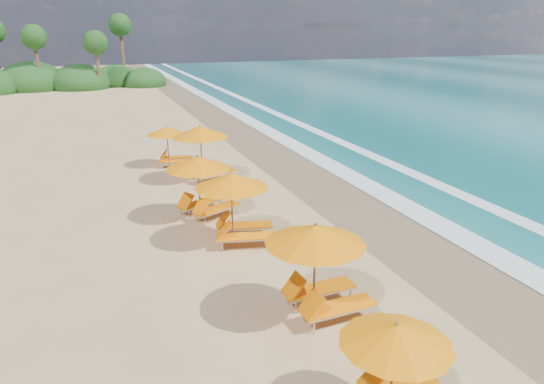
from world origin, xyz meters
TOP-DOWN VIEW (x-y plane):
  - ground at (0.00, 0.00)m, footprint 160.00×160.00m
  - wet_sand at (4.00, 0.00)m, footprint 4.00×160.00m
  - surf_foam at (6.70, 0.00)m, footprint 4.00×160.00m
  - station_0 at (-1.12, -9.37)m, footprint 2.48×2.39m
  - station_1 at (-0.93, -5.81)m, footprint 2.70×2.51m
  - station_2 at (-1.56, -1.04)m, footprint 2.95×2.85m
  - station_3 at (-2.07, 1.59)m, footprint 3.14×3.13m
  - station_4 at (-0.93, 6.08)m, footprint 3.16×3.04m
  - station_5 at (-1.98, 9.07)m, footprint 2.48×2.38m
  - treeline at (-9.94, 45.51)m, footprint 25.80×8.80m

SIDE VIEW (x-z plane):
  - ground at x=0.00m, z-range 0.00..0.00m
  - wet_sand at x=4.00m, z-range 0.00..0.01m
  - surf_foam at x=6.70m, z-range 0.02..0.03m
  - treeline at x=-9.94m, z-range -3.87..5.86m
  - station_0 at x=-1.12m, z-range 0.12..2.13m
  - station_5 at x=-1.98m, z-range 0.12..2.16m
  - station_3 at x=-2.07m, z-range 0.14..2.53m
  - station_2 at x=-1.56m, z-range 0.14..2.54m
  - station_1 at x=-0.93m, z-range 0.15..2.58m
  - station_4 at x=-0.93m, z-range 0.16..2.73m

